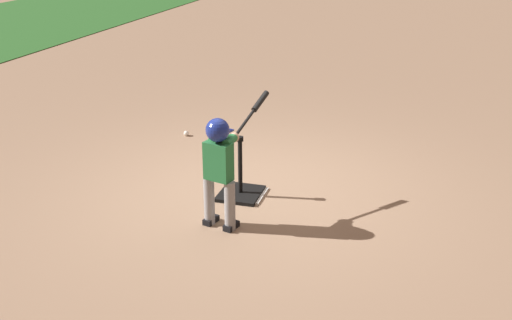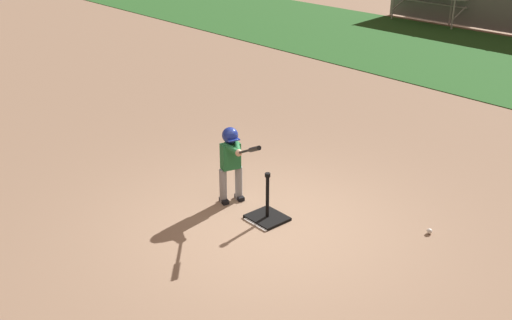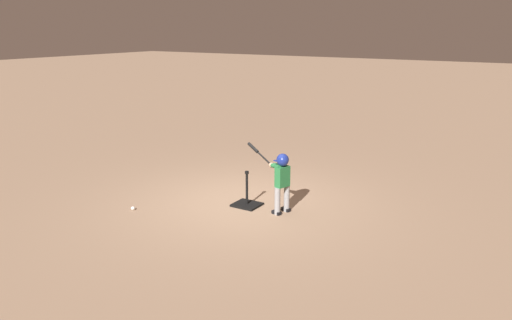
{
  "view_description": "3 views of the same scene",
  "coord_description": "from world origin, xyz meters",
  "views": [
    {
      "loc": [
        -5.99,
        -1.76,
        2.85
      ],
      "look_at": [
        -0.53,
        -0.18,
        0.59
      ],
      "focal_mm": 42.0,
      "sensor_mm": 36.0,
      "label": 1
    },
    {
      "loc": [
        5.19,
        -4.77,
        4.06
      ],
      "look_at": [
        -0.28,
        -0.01,
        0.89
      ],
      "focal_mm": 42.0,
      "sensor_mm": 36.0,
      "label": 2
    },
    {
      "loc": [
        -5.18,
        7.75,
        3.38
      ],
      "look_at": [
        -0.31,
        -0.02,
        0.91
      ],
      "focal_mm": 35.0,
      "sensor_mm": 36.0,
      "label": 3
    }
  ],
  "objects": [
    {
      "name": "home_plate",
      "position": [
        -0.16,
        0.06,
        0.01
      ],
      "size": [
        0.44,
        0.44,
        0.02
      ],
      "primitive_type": "cube",
      "rotation": [
        0.0,
        0.0,
        -0.0
      ],
      "color": "white",
      "rests_on": "ground_plane"
    },
    {
      "name": "baseball",
      "position": [
        1.52,
        1.46,
        0.04
      ],
      "size": [
        0.07,
        0.07,
        0.07
      ],
      "primitive_type": "sphere",
      "color": "white",
      "rests_on": "ground_plane"
    },
    {
      "name": "ground_plane",
      "position": [
        0.0,
        0.0,
        0.0
      ],
      "size": [
        90.0,
        90.0,
        0.0
      ],
      "primitive_type": "plane",
      "color": "#93755B"
    },
    {
      "name": "batter_child",
      "position": [
        -0.91,
        0.07,
        0.73
      ],
      "size": [
        1.03,
        0.46,
        1.2
      ],
      "color": "gray",
      "rests_on": "ground_plane"
    },
    {
      "name": "batting_tee",
      "position": [
        -0.19,
        0.11,
        0.08
      ],
      "size": [
        0.51,
        0.46,
        0.7
      ],
      "color": "black",
      "rests_on": "ground_plane"
    }
  ]
}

